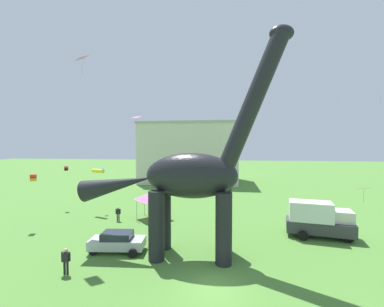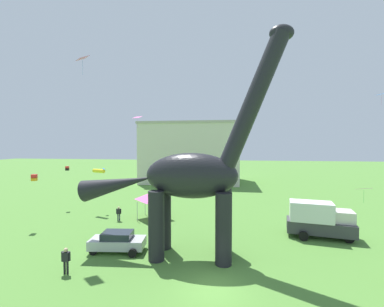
{
  "view_description": "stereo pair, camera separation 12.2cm",
  "coord_description": "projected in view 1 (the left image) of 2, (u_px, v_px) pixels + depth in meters",
  "views": [
    {
      "loc": [
        0.86,
        -14.84,
        8.41
      ],
      "look_at": [
        -1.8,
        5.02,
        7.68
      ],
      "focal_mm": 24.5,
      "sensor_mm": 36.0,
      "label": 1
    },
    {
      "loc": [
        0.98,
        -14.82,
        8.41
      ],
      "look_at": [
        -1.8,
        5.02,
        7.68
      ],
      "focal_mm": 24.5,
      "sensor_mm": 36.0,
      "label": 2
    }
  ],
  "objects": [
    {
      "name": "festival_canopy_tent",
      "position": [
        152.0,
        196.0,
        29.56
      ],
      "size": [
        3.15,
        3.15,
        3.0
      ],
      "color": "#B2B2B7",
      "rests_on": "ground_plane"
    },
    {
      "name": "parked_sedan_left",
      "position": [
        117.0,
        241.0,
        20.41
      ],
      "size": [
        4.37,
        2.22,
        1.55
      ],
      "rotation": [
        0.0,
        0.0,
        0.11
      ],
      "color": "#B7B7BC",
      "rests_on": "ground_plane"
    },
    {
      "name": "kite_near_high",
      "position": [
        136.0,
        117.0,
        42.16
      ],
      "size": [
        1.74,
        1.53,
        1.85
      ],
      "color": "pink"
    },
    {
      "name": "person_near_flyer",
      "position": [
        118.0,
        212.0,
        28.46
      ],
      "size": [
        0.59,
        0.26,
        1.57
      ],
      "rotation": [
        0.0,
        0.0,
        2.76
      ],
      "color": "#2D3347",
      "rests_on": "ground_plane"
    },
    {
      "name": "dinosaur_sculpture",
      "position": [
        190.0,
        176.0,
        19.5
      ],
      "size": [
        16.0,
        3.39,
        16.73
      ],
      "rotation": [
        0.0,
        0.0,
        0.6
      ],
      "color": "black",
      "rests_on": "ground_plane"
    },
    {
      "name": "kite_far_right",
      "position": [
        33.0,
        178.0,
        26.14
      ],
      "size": [
        0.57,
        0.57,
        0.65
      ],
      "color": "red"
    },
    {
      "name": "person_watching_child",
      "position": [
        66.0,
        259.0,
        16.83
      ],
      "size": [
        0.64,
        0.28,
        1.71
      ],
      "rotation": [
        0.0,
        0.0,
        3.63
      ],
      "color": "black",
      "rests_on": "ground_plane"
    },
    {
      "name": "ground_plane",
      "position": [
        211.0,
        289.0,
        15.12
      ],
      "size": [
        240.0,
        240.0,
        0.0
      ],
      "primitive_type": "plane",
      "color": "#4C7F33"
    },
    {
      "name": "kite_high_left",
      "position": [
        99.0,
        171.0,
        31.88
      ],
      "size": [
        1.73,
        1.67,
        0.49
      ],
      "color": "yellow"
    },
    {
      "name": "kite_apex",
      "position": [
        364.0,
        189.0,
        14.93
      ],
      "size": [
        0.86,
        0.77,
        0.87
      ],
      "color": "pink"
    },
    {
      "name": "background_building_block",
      "position": [
        191.0,
        152.0,
        58.49
      ],
      "size": [
        21.13,
        13.51,
        13.05
      ],
      "color": "beige",
      "rests_on": "ground_plane"
    },
    {
      "name": "kite_mid_right",
      "position": [
        381.0,
        94.0,
        24.62
      ],
      "size": [
        0.95,
        1.09,
        1.15
      ],
      "color": "#287AE5"
    },
    {
      "name": "kite_high_right",
      "position": [
        66.0,
        168.0,
        34.08
      ],
      "size": [
        0.49,
        0.49,
        0.56
      ],
      "color": "red"
    },
    {
      "name": "kite_mid_center",
      "position": [
        262.0,
        77.0,
        34.07
      ],
      "size": [
        1.81,
        1.66,
        0.51
      ],
      "color": "white"
    },
    {
      "name": "parked_box_truck",
      "position": [
        318.0,
        219.0,
        23.56
      ],
      "size": [
        5.89,
        3.08,
        3.2
      ],
      "rotation": [
        0.0,
        0.0,
        -0.18
      ],
      "color": "#38383D",
      "rests_on": "ground_plane"
    },
    {
      "name": "kite_far_left",
      "position": [
        82.0,
        58.0,
        22.23
      ],
      "size": [
        1.49,
        1.45,
        1.63
      ],
      "color": "pink"
    }
  ]
}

